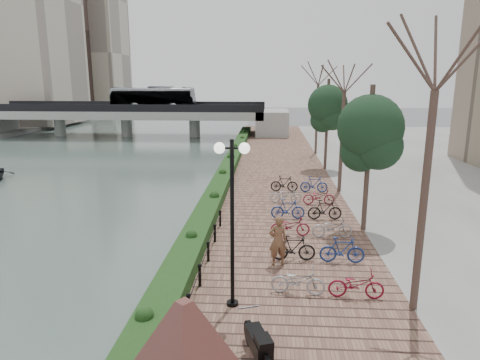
{
  "coord_description": "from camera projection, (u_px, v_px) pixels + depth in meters",
  "views": [
    {
      "loc": [
        3.61,
        -9.92,
        7.14
      ],
      "look_at": [
        2.12,
        12.17,
        2.0
      ],
      "focal_mm": 32.0,
      "sensor_mm": 36.0,
      "label": 1
    }
  ],
  "objects": [
    {
      "name": "hedge",
      "position": [
        226.0,
        171.0,
        30.71
      ],
      "size": [
        1.1,
        56.0,
        0.6
      ],
      "primitive_type": "cube",
      "color": "#143714",
      "rests_on": "promenade"
    },
    {
      "name": "far_buildings",
      "position": [
        11.0,
        28.0,
        74.64
      ],
      "size": [
        35.0,
        38.0,
        38.0
      ],
      "color": "#B6AC98",
      "rests_on": "far_bank"
    },
    {
      "name": "promenade",
      "position": [
        274.0,
        188.0,
        28.18
      ],
      "size": [
        8.0,
        75.0,
        0.5
      ],
      "primitive_type": "cube",
      "color": "brown",
      "rests_on": "ground"
    },
    {
      "name": "river_water",
      "position": [
        52.0,
        166.0,
        36.77
      ],
      "size": [
        30.0,
        130.0,
        0.02
      ],
      "primitive_type": "cube",
      "color": "#415148",
      "rests_on": "ground"
    },
    {
      "name": "bridge",
      "position": [
        131.0,
        111.0,
        55.4
      ],
      "size": [
        36.0,
        10.77,
        6.5
      ],
      "color": "gray",
      "rests_on": "ground"
    },
    {
      "name": "street_trees",
      "position": [
        352.0,
        148.0,
        22.46
      ],
      "size": [
        3.2,
        37.12,
        6.8
      ],
      "color": "#382821",
      "rests_on": "promenade"
    },
    {
      "name": "motorcycle",
      "position": [
        257.0,
        341.0,
        10.26
      ],
      "size": [
        1.07,
        1.82,
        1.08
      ],
      "primitive_type": null,
      "rotation": [
        0.0,
        0.0,
        0.32
      ],
      "color": "black",
      "rests_on": "promenade"
    },
    {
      "name": "lamppost",
      "position": [
        232.0,
        189.0,
        12.19
      ],
      "size": [
        1.02,
        0.32,
        5.06
      ],
      "color": "black",
      "rests_on": "promenade"
    },
    {
      "name": "ground",
      "position": [
        131.0,
        353.0,
        11.5
      ],
      "size": [
        220.0,
        220.0,
        0.0
      ],
      "primitive_type": "plane",
      "color": "#59595B",
      "rests_on": "ground"
    },
    {
      "name": "bicycle_parking",
      "position": [
        309.0,
        218.0,
        19.71
      ],
      "size": [
        2.4,
        14.69,
        1.0
      ],
      "color": "#9F9FA3",
      "rests_on": "promenade"
    },
    {
      "name": "chain_fence",
      "position": [
        195.0,
        290.0,
        13.16
      ],
      "size": [
        0.1,
        14.1,
        0.7
      ],
      "color": "black",
      "rests_on": "promenade"
    },
    {
      "name": "pedestrian",
      "position": [
        278.0,
        241.0,
        15.63
      ],
      "size": [
        0.78,
        0.6,
        1.89
      ],
      "primitive_type": "imported",
      "rotation": [
        0.0,
        0.0,
        3.37
      ],
      "color": "brown",
      "rests_on": "promenade"
    }
  ]
}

